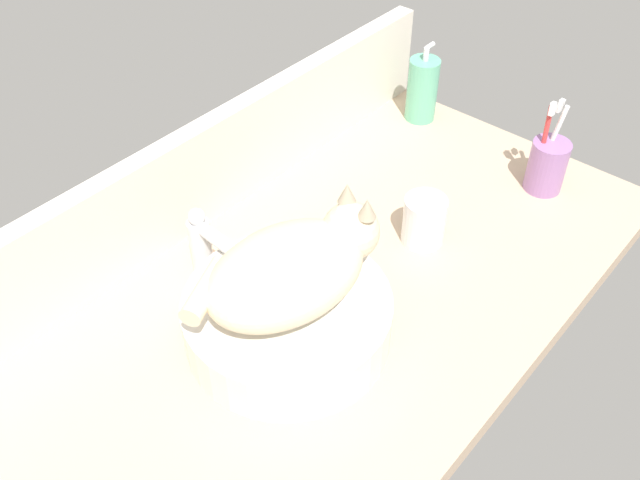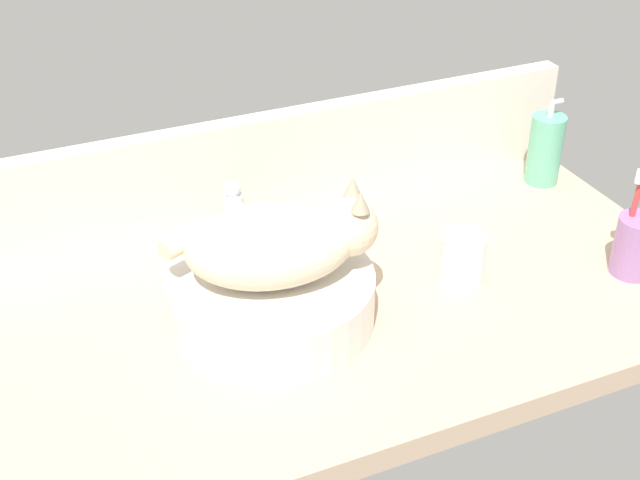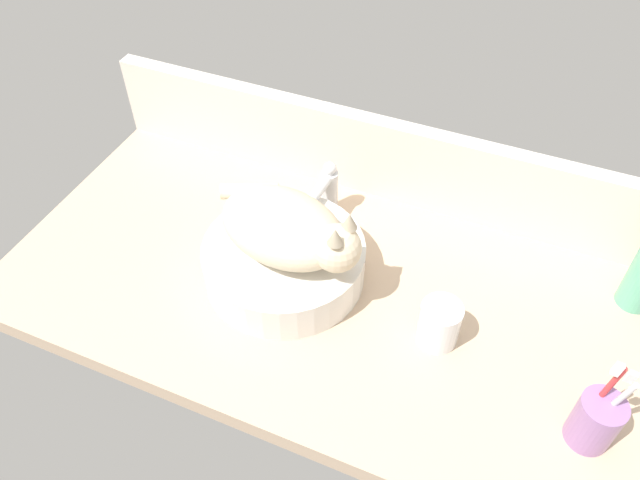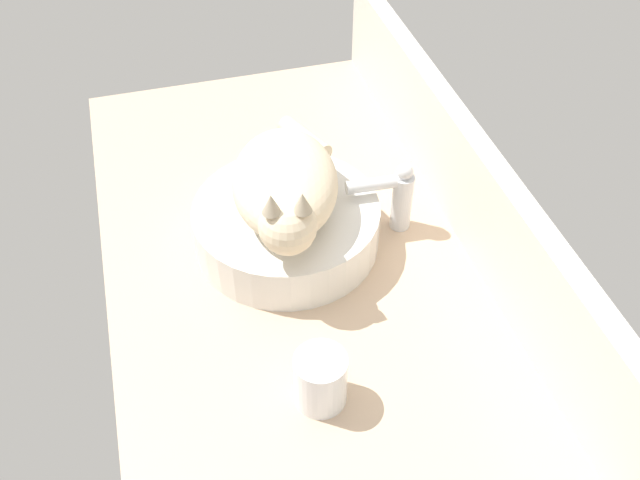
# 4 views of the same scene
# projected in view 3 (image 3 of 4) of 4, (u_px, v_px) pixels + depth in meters

# --- Properties ---
(ground_plane) EXTENTS (1.26, 0.64, 0.04)m
(ground_plane) POSITION_uv_depth(u_px,v_px,m) (325.00, 292.00, 1.23)
(ground_plane) COLOR tan
(backsplash_panel) EXTENTS (1.26, 0.04, 0.19)m
(backsplash_panel) POSITION_uv_depth(u_px,v_px,m) (379.00, 157.00, 1.34)
(backsplash_panel) COLOR silver
(backsplash_panel) RESTS_ON ground_plane
(sink_basin) EXTENTS (0.31, 0.31, 0.08)m
(sink_basin) POSITION_uv_depth(u_px,v_px,m) (284.00, 261.00, 1.21)
(sink_basin) COLOR silver
(sink_basin) RESTS_ON ground_plane
(cat) EXTENTS (0.31, 0.22, 0.14)m
(cat) POSITION_uv_depth(u_px,v_px,m) (288.00, 229.00, 1.13)
(cat) COLOR beige
(cat) RESTS_ON sink_basin
(faucet) EXTENTS (0.04, 0.12, 0.14)m
(faucet) POSITION_uv_depth(u_px,v_px,m) (327.00, 190.00, 1.30)
(faucet) COLOR silver
(faucet) RESTS_ON ground_plane
(toothbrush_cup) EXTENTS (0.07, 0.07, 0.19)m
(toothbrush_cup) POSITION_uv_depth(u_px,v_px,m) (596.00, 420.00, 0.96)
(toothbrush_cup) COLOR #996BA8
(toothbrush_cup) RESTS_ON ground_plane
(water_glass) EXTENTS (0.07, 0.07, 0.09)m
(water_glass) POSITION_uv_depth(u_px,v_px,m) (439.00, 325.00, 1.10)
(water_glass) COLOR white
(water_glass) RESTS_ON ground_plane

